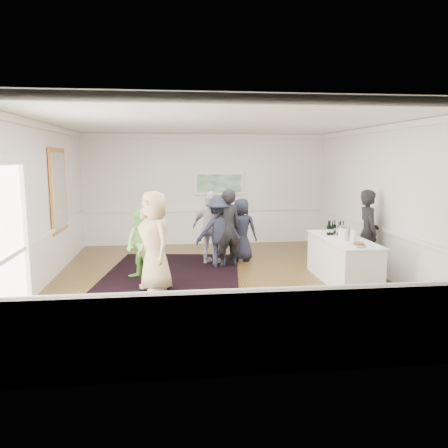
{
  "coord_description": "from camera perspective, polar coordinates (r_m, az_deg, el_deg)",
  "views": [
    {
      "loc": [
        -0.96,
        -8.69,
        2.5
      ],
      "look_at": [
        0.09,
        0.2,
        1.15
      ],
      "focal_mm": 35.0,
      "sensor_mm": 36.0,
      "label": 1
    }
  ],
  "objects": [
    {
      "name": "serving_table",
      "position": [
        9.22,
        15.23,
        -4.57
      ],
      "size": [
        0.84,
        2.22,
        0.9
      ],
      "color": "white",
      "rests_on": "floor"
    },
    {
      "name": "ceiling",
      "position": [
        8.77,
        -0.47,
        13.16
      ],
      "size": [
        7.0,
        8.0,
        0.02
      ],
      "primitive_type": "cube",
      "color": "white",
      "rests_on": "wall_back"
    },
    {
      "name": "doorway",
      "position": [
        7.31,
        -26.56,
        -0.86
      ],
      "size": [
        0.1,
        1.78,
        2.56
      ],
      "color": "white",
      "rests_on": "wall_left"
    },
    {
      "name": "nut_bowl",
      "position": [
        8.33,
        17.21,
        -2.64
      ],
      "size": [
        0.25,
        0.25,
        0.08
      ],
      "color": "white",
      "rests_on": "serving_table"
    },
    {
      "name": "landscape_painting",
      "position": [
        12.72,
        -0.63,
        5.34
      ],
      "size": [
        1.44,
        0.06,
        0.66
      ],
      "color": "white",
      "rests_on": "wall_back"
    },
    {
      "name": "wall_back",
      "position": [
        12.75,
        -2.45,
        4.53
      ],
      "size": [
        7.0,
        0.02,
        3.2
      ],
      "primitive_type": "cube",
      "color": "white",
      "rests_on": "floor"
    },
    {
      "name": "wall_front",
      "position": [
        4.87,
        4.74,
        -2.13
      ],
      "size": [
        7.0,
        0.02,
        3.2
      ],
      "primitive_type": "cube",
      "color": "white",
      "rests_on": "floor"
    },
    {
      "name": "ice_bucket",
      "position": [
        9.26,
        15.38,
        -0.98
      ],
      "size": [
        0.26,
        0.26,
        0.25
      ],
      "primitive_type": "cylinder",
      "color": "silver",
      "rests_on": "serving_table"
    },
    {
      "name": "wainscoting",
      "position": [
        8.97,
        -0.45,
        -4.31
      ],
      "size": [
        7.0,
        8.0,
        1.0
      ],
      "primitive_type": null,
      "color": "white",
      "rests_on": "floor"
    },
    {
      "name": "guest_dark_a",
      "position": [
        10.1,
        -0.66,
        -1.0
      ],
      "size": [
        1.1,
        0.68,
        1.64
      ],
      "primitive_type": "imported",
      "rotation": [
        0.0,
        0.0,
        3.21
      ],
      "color": "#1C1F2F",
      "rests_on": "floor"
    },
    {
      "name": "guest_navy",
      "position": [
        10.69,
        2.27,
        -0.73
      ],
      "size": [
        0.89,
        0.75,
        1.54
      ],
      "primitive_type": "imported",
      "rotation": [
        0.0,
        0.0,
        2.73
      ],
      "color": "#1C1F2F",
      "rests_on": "floor"
    },
    {
      "name": "mirror",
      "position": [
        10.31,
        -20.79,
        4.13
      ],
      "size": [
        0.05,
        1.25,
        1.85
      ],
      "color": "#DC8740",
      "rests_on": "wall_left"
    },
    {
      "name": "wall_right",
      "position": [
        9.81,
        20.34,
        2.78
      ],
      "size": [
        0.02,
        8.0,
        3.2
      ],
      "primitive_type": "cube",
      "color": "white",
      "rests_on": "floor"
    },
    {
      "name": "floor",
      "position": [
        9.09,
        -0.45,
        -7.39
      ],
      "size": [
        8.0,
        8.0,
        0.0
      ],
      "primitive_type": "plane",
      "color": "brown",
      "rests_on": "ground"
    },
    {
      "name": "wine_bottles",
      "position": [
        9.53,
        14.23,
        -0.42
      ],
      "size": [
        0.41,
        0.29,
        0.31
      ],
      "color": "black",
      "rests_on": "serving_table"
    },
    {
      "name": "juice_pitchers",
      "position": [
        8.91,
        15.69,
        -1.32
      ],
      "size": [
        0.28,
        0.34,
        0.24
      ],
      "color": "#66AB3D",
      "rests_on": "serving_table"
    },
    {
      "name": "area_rug",
      "position": [
        9.7,
        -6.71,
        -6.37
      ],
      "size": [
        3.33,
        4.1,
        0.02
      ],
      "primitive_type": "cube",
      "rotation": [
        0.0,
        0.0,
        -0.13
      ],
      "color": "black",
      "rests_on": "floor"
    },
    {
      "name": "guest_green",
      "position": [
        9.11,
        -10.76,
        -2.72
      ],
      "size": [
        0.91,
        0.89,
        1.48
      ],
      "primitive_type": "imported",
      "rotation": [
        0.0,
        0.0,
        -0.73
      ],
      "color": "#7CD856",
      "rests_on": "floor"
    },
    {
      "name": "guest_tan",
      "position": [
        8.35,
        -9.03,
        -2.22
      ],
      "size": [
        0.97,
        1.11,
        1.9
      ],
      "primitive_type": "imported",
      "rotation": [
        0.0,
        0.0,
        -1.09
      ],
      "color": "tan",
      "rests_on": "floor"
    },
    {
      "name": "guest_lilac",
      "position": [
        10.33,
        -1.64,
        -0.49
      ],
      "size": [
        1.08,
        0.93,
        1.74
      ],
      "primitive_type": "imported",
      "rotation": [
        0.0,
        0.0,
        2.54
      ],
      "color": "silver",
      "rests_on": "floor"
    },
    {
      "name": "wall_left",
      "position": [
        9.09,
        -22.97,
        2.21
      ],
      "size": [
        0.02,
        8.0,
        3.2
      ],
      "primitive_type": "cube",
      "color": "white",
      "rests_on": "floor"
    },
    {
      "name": "guest_dark_b",
      "position": [
        10.05,
        0.45,
        -0.55
      ],
      "size": [
        0.76,
        0.62,
        1.81
      ],
      "primitive_type": "imported",
      "rotation": [
        0.0,
        0.0,
        3.46
      ],
      "color": "black",
      "rests_on": "floor"
    },
    {
      "name": "bartender",
      "position": [
        9.86,
        18.29,
        -1.07
      ],
      "size": [
        0.51,
        0.72,
        1.84
      ],
      "primitive_type": "imported",
      "rotation": [
        0.0,
        0.0,
        1.46
      ],
      "color": "black",
      "rests_on": "floor"
    }
  ]
}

